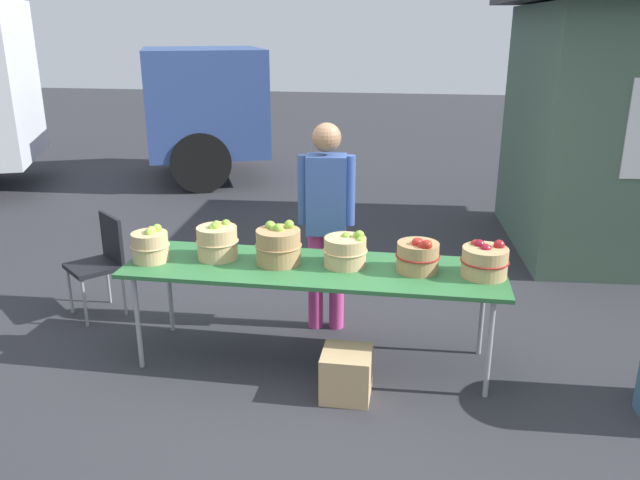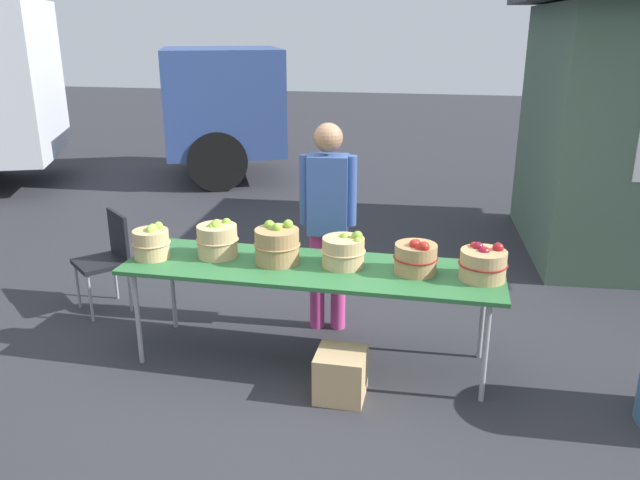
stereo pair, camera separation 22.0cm
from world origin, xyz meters
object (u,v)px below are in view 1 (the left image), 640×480
object	(u,v)px
apple_basket_green_3	(346,251)
apple_basket_red_0	(418,256)
market_table	(313,271)
apple_basket_green_0	(150,246)
apple_basket_green_2	(278,246)
produce_crate	(346,374)
apple_basket_red_1	(485,261)
vendor_adult	(326,212)
apple_basket_green_1	(217,241)
folding_chair	(101,257)

from	to	relation	value
apple_basket_green_3	apple_basket_red_0	distance (m)	0.51
market_table	apple_basket_green_0	xyz separation A→B (m)	(-1.19, -0.07, 0.15)
apple_basket_green_2	produce_crate	size ratio (longest dim) A/B	1.03
apple_basket_red_1	produce_crate	world-z (taller)	apple_basket_red_1
apple_basket_green_0	apple_basket_red_1	bearing A→B (deg)	1.92
market_table	apple_basket_green_3	distance (m)	0.28
vendor_adult	produce_crate	xyz separation A→B (m)	(0.29, -1.00, -0.83)
market_table	vendor_adult	bearing A→B (deg)	89.23
market_table	apple_basket_green_2	distance (m)	0.31
apple_basket_green_3	apple_basket_red_1	distance (m)	0.96
market_table	apple_basket_green_1	world-z (taller)	apple_basket_green_1
apple_basket_red_1	folding_chair	world-z (taller)	apple_basket_red_1
apple_basket_green_1	folding_chair	bearing A→B (deg)	158.25
apple_basket_red_1	vendor_adult	world-z (taller)	vendor_adult
apple_basket_green_2	apple_basket_green_3	xyz separation A→B (m)	(0.49, 0.03, -0.02)
apple_basket_green_1	apple_basket_green_3	world-z (taller)	apple_basket_green_1
apple_basket_green_3	apple_basket_green_0	bearing A→B (deg)	-174.91
apple_basket_green_2	vendor_adult	size ratio (longest dim) A/B	0.20
apple_basket_red_1	vendor_adult	xyz separation A→B (m)	(-1.18, 0.55, 0.13)
apple_basket_green_1	apple_basket_green_3	bearing A→B (deg)	-0.24
market_table	apple_basket_red_0	world-z (taller)	apple_basket_red_0
market_table	apple_basket_red_1	xyz separation A→B (m)	(1.18, 0.01, 0.15)
apple_basket_red_1	apple_basket_green_3	bearing A→B (deg)	177.22
market_table	folding_chair	xyz separation A→B (m)	(-1.93, 0.54, -0.21)
apple_basket_green_3	vendor_adult	world-z (taller)	vendor_adult
folding_chair	vendor_adult	bearing A→B (deg)	41.40
apple_basket_red_0	vendor_adult	bearing A→B (deg)	143.61
apple_basket_green_3	vendor_adult	size ratio (longest dim) A/B	0.19
apple_basket_green_0	apple_basket_green_1	size ratio (longest dim) A/B	0.89
apple_basket_green_3	folding_chair	world-z (taller)	apple_basket_green_3
folding_chair	produce_crate	size ratio (longest dim) A/B	2.63
apple_basket_green_1	vendor_adult	world-z (taller)	vendor_adult
apple_basket_green_0	apple_basket_red_0	xyz separation A→B (m)	(1.92, 0.10, -0.00)
folding_chair	produce_crate	bearing A→B (deg)	16.99
market_table	apple_basket_green_0	size ratio (longest dim) A/B	9.63
apple_basket_green_3	apple_basket_green_1	bearing A→B (deg)	179.76
market_table	apple_basket_green_3	xyz separation A→B (m)	(0.23, 0.06, 0.15)
market_table	apple_basket_green_2	xyz separation A→B (m)	(-0.26, 0.03, 0.17)
apple_basket_green_0	apple_basket_green_2	world-z (taller)	apple_basket_green_2
vendor_adult	apple_basket_red_0	bearing A→B (deg)	137.82
market_table	folding_chair	distance (m)	2.02
market_table	apple_basket_green_2	bearing A→B (deg)	173.08
apple_basket_green_1	produce_crate	xyz separation A→B (m)	(1.03, -0.50, -0.72)
market_table	produce_crate	distance (m)	0.77
apple_basket_green_0	apple_basket_green_3	xyz separation A→B (m)	(1.42, 0.13, -0.00)
apple_basket_green_0	folding_chair	xyz separation A→B (m)	(-0.74, 0.61, -0.36)
produce_crate	apple_basket_red_0	bearing A→B (deg)	47.23
market_table	apple_basket_red_1	size ratio (longest dim) A/B	8.17
apple_basket_green_0	apple_basket_green_1	xyz separation A→B (m)	(0.46, 0.13, 0.01)
apple_basket_green_1	apple_basket_green_0	bearing A→B (deg)	-164.35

